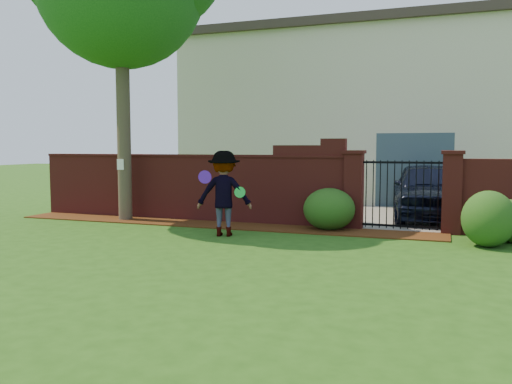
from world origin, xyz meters
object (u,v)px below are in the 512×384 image
(man, at_px, (224,194))
(frisbee_purple, at_px, (205,177))
(frisbee_green, at_px, (240,192))
(car, at_px, (429,191))

(man, distance_m, frisbee_purple, 0.62)
(frisbee_purple, xyz_separation_m, frisbee_green, (0.64, 0.40, -0.34))
(car, relative_size, frisbee_green, 18.88)
(frisbee_purple, bearing_deg, car, 46.76)
(man, relative_size, frisbee_green, 7.80)
(frisbee_purple, relative_size, frisbee_green, 1.19)
(man, xyz_separation_m, frisbee_green, (0.39, -0.01, 0.04))
(car, bearing_deg, frisbee_green, -136.73)
(man, xyz_separation_m, frisbee_purple, (-0.25, -0.41, 0.38))
(frisbee_green, bearing_deg, car, 48.71)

